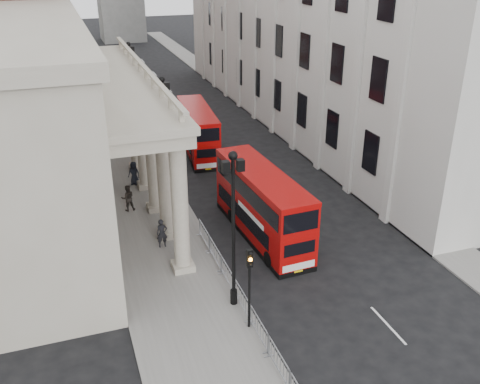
{
  "coord_description": "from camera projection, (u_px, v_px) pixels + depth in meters",
  "views": [
    {
      "loc": [
        -7.69,
        -17.42,
        16.82
      ],
      "look_at": [
        1.82,
        10.0,
        3.44
      ],
      "focal_mm": 40.0,
      "sensor_mm": 36.0,
      "label": 1
    }
  ],
  "objects": [
    {
      "name": "pedestrian_c",
      "position": [
        134.0,
        173.0,
        40.81
      ],
      "size": [
        1.07,
        0.97,
        1.84
      ],
      "primitive_type": "imported",
      "rotation": [
        0.0,
        0.0,
        5.73
      ],
      "color": "black",
      "rests_on": "sidewalk_west"
    },
    {
      "name": "lamp_post_south",
      "position": [
        233.0,
        221.0,
        25.47
      ],
      "size": [
        1.05,
        0.44,
        8.32
      ],
      "color": "black",
      "rests_on": "sidewalk_west"
    },
    {
      "name": "sidewalk_west",
      "position": [
        119.0,
        147.0,
        49.1
      ],
      "size": [
        6.0,
        140.0,
        0.12
      ],
      "primitive_type": "cube",
      "color": "slate",
      "rests_on": "ground"
    },
    {
      "name": "bus_far",
      "position": [
        198.0,
        130.0,
        46.92
      ],
      "size": [
        3.14,
        9.61,
        4.08
      ],
      "rotation": [
        0.0,
        0.0,
        -0.09
      ],
      "color": "#9E0807",
      "rests_on": "ground"
    },
    {
      "name": "brick_building",
      "position": [
        17.0,
        5.0,
        57.73
      ],
      "size": [
        9.0,
        32.0,
        22.0
      ],
      "primitive_type": "cube",
      "color": "maroon",
      "rests_on": "ground"
    },
    {
      "name": "ground",
      "position": [
        274.0,
        353.0,
        24.27
      ],
      "size": [
        260.0,
        260.0,
        0.0
      ],
      "primitive_type": "plane",
      "color": "black",
      "rests_on": "ground"
    },
    {
      "name": "pedestrian_b",
      "position": [
        128.0,
        198.0,
        36.74
      ],
      "size": [
        0.92,
        0.73,
        1.88
      ],
      "primitive_type": "imported",
      "rotation": [
        0.0,
        0.0,
        3.13
      ],
      "color": "black",
      "rests_on": "sidewalk_west"
    },
    {
      "name": "pedestrian_a",
      "position": [
        162.0,
        233.0,
        32.29
      ],
      "size": [
        0.67,
        0.44,
        1.81
      ],
      "primitive_type": "imported",
      "rotation": [
        0.0,
        0.0,
        -0.02
      ],
      "color": "black",
      "rests_on": "sidewalk_west"
    },
    {
      "name": "traffic_light",
      "position": [
        250.0,
        274.0,
        24.53
      ],
      "size": [
        0.28,
        0.33,
        4.3
      ],
      "color": "black",
      "rests_on": "sidewalk_west"
    },
    {
      "name": "bus_near",
      "position": [
        262.0,
        203.0,
        33.21
      ],
      "size": [
        2.96,
        10.16,
        4.33
      ],
      "rotation": [
        0.0,
        0.0,
        0.05
      ],
      "color": "#A10807",
      "rests_on": "ground"
    },
    {
      "name": "portico_building",
      "position": [
        17.0,
        132.0,
        34.08
      ],
      "size": [
        9.0,
        28.0,
        12.0
      ],
      "primitive_type": "cube",
      "color": "#A09886",
      "rests_on": "ground"
    },
    {
      "name": "sidewalk_east",
      "position": [
        284.0,
        128.0,
        54.01
      ],
      "size": [
        3.0,
        140.0,
        0.12
      ],
      "primitive_type": "cube",
      "color": "slate",
      "rests_on": "ground"
    },
    {
      "name": "crowd_barriers",
      "position": [
        250.0,
        314.0,
        25.8
      ],
      "size": [
        0.5,
        18.75,
        1.1
      ],
      "color": "gray",
      "rests_on": "sidewalk_west"
    },
    {
      "name": "lamp_post_mid",
      "position": [
        164.0,
        124.0,
        39.2
      ],
      "size": [
        1.05,
        0.44,
        8.32
      ],
      "color": "black",
      "rests_on": "sidewalk_west"
    },
    {
      "name": "lamp_post_north",
      "position": [
        131.0,
        78.0,
        52.93
      ],
      "size": [
        1.05,
        0.44,
        8.32
      ],
      "color": "black",
      "rests_on": "sidewalk_west"
    },
    {
      "name": "kerb",
      "position": [
        151.0,
        143.0,
        49.97
      ],
      "size": [
        0.2,
        140.0,
        0.14
      ],
      "primitive_type": "cube",
      "color": "slate",
      "rests_on": "ground"
    }
  ]
}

